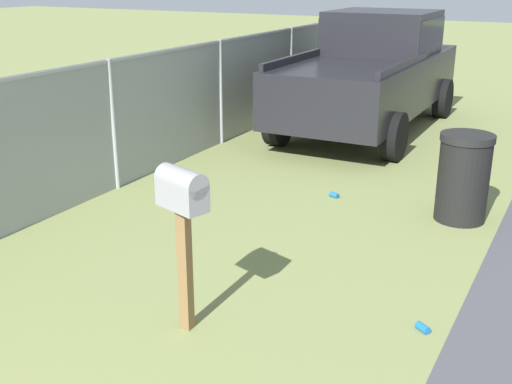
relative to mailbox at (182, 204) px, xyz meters
The scene contains 6 objects.
mailbox is the anchor object (origin of this frame).
pickup_truck 7.51m from the mailbox, ahead, with size 5.26×2.29×2.09m.
trash_bin 3.85m from the mailbox, 22.49° to the right, with size 0.61×0.61×1.03m.
fence_section 5.92m from the mailbox, 28.73° to the left, with size 16.22×0.07×1.72m.
litter_can_midfield_a 2.19m from the mailbox, 63.21° to the right, with size 0.07×0.07×0.12m, color blue.
litter_can_far_scatter 3.69m from the mailbox, ahead, with size 0.07×0.07×0.12m, color blue.
Camera 1 is at (0.89, -2.32, 2.78)m, focal length 44.35 mm.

